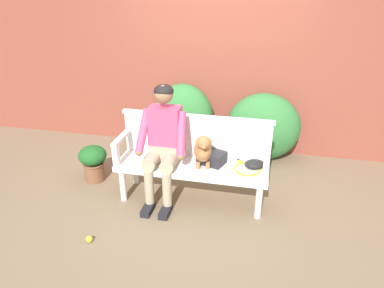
# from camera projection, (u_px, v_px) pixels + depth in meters

# --- Properties ---
(ground_plane) EXTENTS (40.00, 40.00, 0.00)m
(ground_plane) POSITION_uv_depth(u_px,v_px,m) (192.00, 199.00, 4.15)
(ground_plane) COLOR #7A664C
(brick_garden_fence) EXTENTS (8.00, 0.30, 2.43)m
(brick_garden_fence) POSITION_uv_depth(u_px,v_px,m) (216.00, 64.00, 5.03)
(brick_garden_fence) COLOR brown
(brick_garden_fence) RESTS_ON ground
(hedge_bush_far_right) EXTENTS (0.86, 0.54, 1.00)m
(hedge_bush_far_right) POSITION_uv_depth(u_px,v_px,m) (183.00, 118.00, 5.10)
(hedge_bush_far_right) COLOR #337538
(hedge_bush_far_right) RESTS_ON ground
(hedge_bush_far_left) EXTENTS (0.99, 0.60, 0.94)m
(hedge_bush_far_left) POSITION_uv_depth(u_px,v_px,m) (263.00, 127.00, 4.87)
(hedge_bush_far_left) COLOR #337538
(hedge_bush_far_left) RESTS_ON ground
(garden_bench) EXTENTS (1.67, 0.50, 0.45)m
(garden_bench) POSITION_uv_depth(u_px,v_px,m) (192.00, 169.00, 3.99)
(garden_bench) COLOR white
(garden_bench) RESTS_ON ground
(bench_backrest) EXTENTS (1.71, 0.06, 0.50)m
(bench_backrest) POSITION_uv_depth(u_px,v_px,m) (196.00, 135.00, 4.05)
(bench_backrest) COLOR white
(bench_backrest) RESTS_ON garden_bench
(bench_armrest_left_end) EXTENTS (0.06, 0.50, 0.28)m
(bench_armrest_left_end) POSITION_uv_depth(u_px,v_px,m) (120.00, 145.00, 3.95)
(bench_armrest_left_end) COLOR white
(bench_armrest_left_end) RESTS_ON garden_bench
(bench_armrest_right_end) EXTENTS (0.06, 0.50, 0.28)m
(bench_armrest_right_end) POSITION_uv_depth(u_px,v_px,m) (267.00, 159.00, 3.64)
(bench_armrest_right_end) COLOR white
(bench_armrest_right_end) RESTS_ON garden_bench
(person_seated) EXTENTS (0.56, 0.65, 1.32)m
(person_seated) POSITION_uv_depth(u_px,v_px,m) (163.00, 140.00, 3.89)
(person_seated) COLOR black
(person_seated) RESTS_ON ground
(dog_on_bench) EXTENTS (0.26, 0.40, 0.41)m
(dog_on_bench) POSITION_uv_depth(u_px,v_px,m) (203.00, 150.00, 3.83)
(dog_on_bench) COLOR #AD7042
(dog_on_bench) RESTS_ON garden_bench
(tennis_racket) EXTENTS (0.43, 0.56, 0.03)m
(tennis_racket) POSITION_uv_depth(u_px,v_px,m) (246.00, 168.00, 3.87)
(tennis_racket) COLOR yellow
(tennis_racket) RESTS_ON garden_bench
(baseball_glove) EXTENTS (0.26, 0.23, 0.09)m
(baseball_glove) POSITION_uv_depth(u_px,v_px,m) (255.00, 164.00, 3.87)
(baseball_glove) COLOR black
(baseball_glove) RESTS_ON garden_bench
(sports_bag) EXTENTS (0.33, 0.28, 0.14)m
(sports_bag) POSITION_uv_depth(u_px,v_px,m) (212.00, 158.00, 3.96)
(sports_bag) COLOR #232328
(sports_bag) RESTS_ON garden_bench
(tennis_ball) EXTENTS (0.07, 0.07, 0.07)m
(tennis_ball) POSITION_uv_depth(u_px,v_px,m) (89.00, 239.00, 3.47)
(tennis_ball) COLOR #CCDB33
(tennis_ball) RESTS_ON ground
(potted_plant) EXTENTS (0.34, 0.34, 0.46)m
(potted_plant) POSITION_uv_depth(u_px,v_px,m) (93.00, 161.00, 4.42)
(potted_plant) COLOR brown
(potted_plant) RESTS_ON ground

